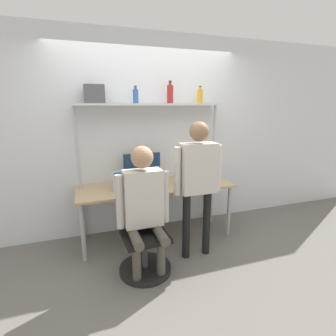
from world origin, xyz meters
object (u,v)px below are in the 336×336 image
object	(u,v)px
monitor	(142,167)
storage_box	(94,94)
person_seated	(144,202)
person_standing	(198,174)
cell_phone	(146,188)
laptop	(126,186)
bottle_red	(170,94)
bottle_blue	(136,96)
bottle_amber	(200,96)
office_chair	(144,247)

from	to	relation	value
monitor	storage_box	xyz separation A→B (m)	(-0.57, -0.00, 0.94)
person_seated	person_standing	distance (m)	0.70
cell_phone	storage_box	bearing A→B (deg)	150.49
person_seated	storage_box	xyz separation A→B (m)	(-0.36, 0.90, 1.08)
monitor	laptop	distance (m)	0.44
storage_box	cell_phone	bearing A→B (deg)	-29.51
person_standing	storage_box	distance (m)	1.56
bottle_red	storage_box	distance (m)	0.96
laptop	cell_phone	xyz separation A→B (m)	(0.25, 0.00, -0.06)
person_standing	bottle_blue	world-z (taller)	bottle_blue
person_seated	bottle_blue	distance (m)	1.41
monitor	person_seated	bearing A→B (deg)	-102.61
bottle_red	person_standing	bearing A→B (deg)	-85.54
bottle_blue	bottle_amber	size ratio (longest dim) A/B	0.94
monitor	person_seated	distance (m)	0.94
cell_phone	bottle_blue	size ratio (longest dim) A/B	0.70
storage_box	office_chair	bearing A→B (deg)	-67.17
bottle_amber	person_seated	bearing A→B (deg)	-138.69
monitor	bottle_amber	world-z (taller)	bottle_amber
bottle_amber	storage_box	size ratio (longest dim) A/B	0.96
cell_phone	storage_box	distance (m)	1.30
monitor	bottle_amber	bearing A→B (deg)	-0.13
bottle_red	monitor	bearing A→B (deg)	179.74
bottle_blue	storage_box	world-z (taller)	storage_box
person_seated	monitor	bearing A→B (deg)	77.39
person_standing	bottle_amber	bearing A→B (deg)	64.52
person_standing	bottle_amber	distance (m)	1.22
cell_phone	bottle_amber	world-z (taller)	bottle_amber
person_seated	bottle_blue	size ratio (longest dim) A/B	6.46
monitor	bottle_red	world-z (taller)	bottle_red
person_seated	bottle_red	distance (m)	1.54
bottle_blue	cell_phone	bearing A→B (deg)	-84.53
person_standing	bottle_red	size ratio (longest dim) A/B	5.59
laptop	bottle_blue	xyz separation A→B (m)	(0.22, 0.31, 1.07)
person_standing	bottle_red	xyz separation A→B (m)	(-0.06, 0.78, 0.89)
laptop	person_standing	world-z (taller)	person_standing
person_seated	bottle_red	bearing A→B (deg)	56.53
laptop	person_seated	bearing A→B (deg)	-82.41
person_seated	laptop	bearing A→B (deg)	97.59
monitor	bottle_red	size ratio (longest dim) A/B	1.76
bottle_amber	laptop	bearing A→B (deg)	-164.60
laptop	bottle_blue	bearing A→B (deg)	54.44
cell_phone	bottle_red	bearing A→B (deg)	34.95
monitor	office_chair	distance (m)	1.11
laptop	office_chair	xyz separation A→B (m)	(0.08, -0.55, -0.53)
bottle_blue	storage_box	distance (m)	0.50
office_chair	monitor	bearing A→B (deg)	76.59
monitor	bottle_blue	size ratio (longest dim) A/B	2.35
laptop	cell_phone	bearing A→B (deg)	1.05
monitor	bottle_blue	xyz separation A→B (m)	(-0.06, -0.00, 0.93)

